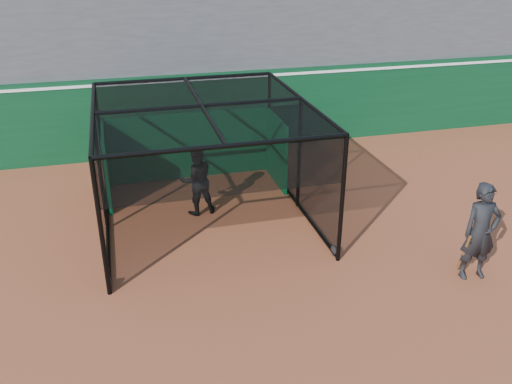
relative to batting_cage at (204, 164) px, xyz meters
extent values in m
plane|color=brown|center=(0.66, -3.83, -1.41)|extent=(120.00, 120.00, 0.00)
cube|color=#0A3A1D|center=(0.66, 4.67, -0.16)|extent=(50.00, 0.45, 2.50)
cube|color=white|center=(0.66, 4.67, 0.94)|extent=(50.00, 0.50, 0.08)
cube|color=#4C4C4F|center=(0.66, 8.55, 2.47)|extent=(50.00, 7.85, 7.75)
cube|color=#074B25|center=(0.00, 2.55, -0.46)|extent=(4.63, 0.10, 1.90)
cylinder|color=black|center=(-2.37, -2.50, -1.30)|extent=(0.08, 0.22, 0.22)
cylinder|color=black|center=(2.37, -2.50, -1.30)|extent=(0.08, 0.22, 0.22)
cylinder|color=black|center=(-2.37, 2.47, -1.30)|extent=(0.08, 0.22, 0.22)
cylinder|color=black|center=(2.37, 2.47, -1.30)|extent=(0.08, 0.22, 0.22)
imported|color=black|center=(-0.16, 0.26, -0.52)|extent=(0.95, 0.78, 1.79)
imported|color=black|center=(4.78, -3.96, -0.38)|extent=(0.78, 0.55, 2.05)
cylinder|color=#593819|center=(4.53, -3.91, -0.86)|extent=(0.15, 0.36, 0.95)
camera|label=1|loc=(-1.83, -11.80, 4.84)|focal=38.00mm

